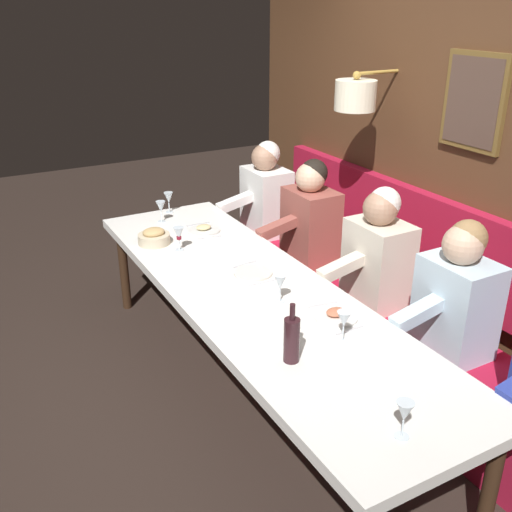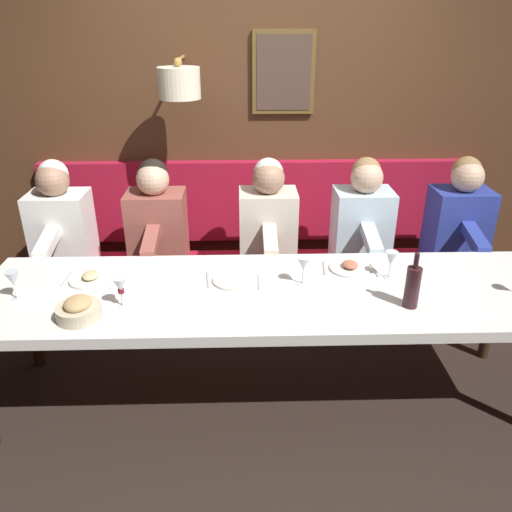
{
  "view_description": "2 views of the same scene",
  "coord_description": "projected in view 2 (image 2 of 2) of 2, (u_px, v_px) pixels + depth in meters",
  "views": [
    {
      "loc": [
        -1.47,
        -2.69,
        2.3
      ],
      "look_at": [
        0.05,
        0.06,
        0.92
      ],
      "focal_mm": 41.26,
      "sensor_mm": 36.0,
      "label": 1
    },
    {
      "loc": [
        -2.42,
        0.13,
        2.09
      ],
      "look_at": [
        0.05,
        0.06,
        0.92
      ],
      "focal_mm": 35.38,
      "sensor_mm": 36.0,
      "label": 2
    }
  ],
  "objects": [
    {
      "name": "ground_plane",
      "position": [
        266.0,
        395.0,
        3.09
      ],
      "size": [
        12.0,
        12.0,
        0.0
      ],
      "primitive_type": "plane",
      "color": "black"
    },
    {
      "name": "dining_table",
      "position": [
        267.0,
        298.0,
        2.79
      ],
      "size": [
        0.9,
        3.19,
        0.74
      ],
      "color": "silver",
      "rests_on": "ground_plane"
    },
    {
      "name": "banquette_bench",
      "position": [
        261.0,
        291.0,
        3.79
      ],
      "size": [
        0.52,
        3.39,
        0.45
      ],
      "primitive_type": "cube",
      "color": "maroon",
      "rests_on": "ground_plane"
    },
    {
      "name": "back_wall_panel",
      "position": [
        258.0,
        124.0,
        3.82
      ],
      "size": [
        0.59,
        4.59,
        2.9
      ],
      "color": "#51331E",
      "rests_on": "ground_plane"
    },
    {
      "name": "diner_nearest",
      "position": [
        459.0,
        216.0,
        3.57
      ],
      "size": [
        0.6,
        0.4,
        0.79
      ],
      "color": "#283893",
      "rests_on": "banquette_bench"
    },
    {
      "name": "diner_near",
      "position": [
        362.0,
        217.0,
        3.55
      ],
      "size": [
        0.6,
        0.4,
        0.79
      ],
      "color": "silver",
      "rests_on": "banquette_bench"
    },
    {
      "name": "diner_middle",
      "position": [
        268.0,
        218.0,
        3.54
      ],
      "size": [
        0.6,
        0.4,
        0.79
      ],
      "color": "beige",
      "rests_on": "banquette_bench"
    },
    {
      "name": "diner_far",
      "position": [
        157.0,
        220.0,
        3.51
      ],
      "size": [
        0.6,
        0.4,
        0.79
      ],
      "color": "#934C42",
      "rests_on": "banquette_bench"
    },
    {
      "name": "diner_farthest",
      "position": [
        60.0,
        221.0,
        3.5
      ],
      "size": [
        0.6,
        0.4,
        0.79
      ],
      "color": "white",
      "rests_on": "banquette_bench"
    },
    {
      "name": "place_setting_0",
      "position": [
        350.0,
        267.0,
        2.98
      ],
      "size": [
        0.24,
        0.32,
        0.05
      ],
      "color": "silver",
      "rests_on": "dining_table"
    },
    {
      "name": "place_setting_1",
      "position": [
        234.0,
        280.0,
        2.85
      ],
      "size": [
        0.24,
        0.32,
        0.01
      ],
      "color": "silver",
      "rests_on": "dining_table"
    },
    {
      "name": "place_setting_2",
      "position": [
        91.0,
        278.0,
        2.86
      ],
      "size": [
        0.24,
        0.32,
        0.05
      ],
      "color": "silver",
      "rests_on": "dining_table"
    },
    {
      "name": "wine_glass_0",
      "position": [
        13.0,
        280.0,
        2.62
      ],
      "size": [
        0.07,
        0.07,
        0.16
      ],
      "color": "silver",
      "rests_on": "dining_table"
    },
    {
      "name": "wine_glass_2",
      "position": [
        120.0,
        286.0,
        2.56
      ],
      "size": [
        0.07,
        0.07,
        0.16
      ],
      "color": "silver",
      "rests_on": "dining_table"
    },
    {
      "name": "wine_glass_4",
      "position": [
        304.0,
        265.0,
        2.78
      ],
      "size": [
        0.07,
        0.07,
        0.16
      ],
      "color": "silver",
      "rests_on": "dining_table"
    },
    {
      "name": "wine_glass_5",
      "position": [
        391.0,
        259.0,
        2.84
      ],
      "size": [
        0.07,
        0.07,
        0.16
      ],
      "color": "silver",
      "rests_on": "dining_table"
    },
    {
      "name": "wine_bottle",
      "position": [
        412.0,
        286.0,
        2.56
      ],
      "size": [
        0.08,
        0.08,
        0.3
      ],
      "color": "#33191E",
      "rests_on": "dining_table"
    },
    {
      "name": "bread_bowl",
      "position": [
        79.0,
        310.0,
        2.48
      ],
      "size": [
        0.22,
        0.22,
        0.12
      ],
      "color": "beige",
      "rests_on": "dining_table"
    }
  ]
}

